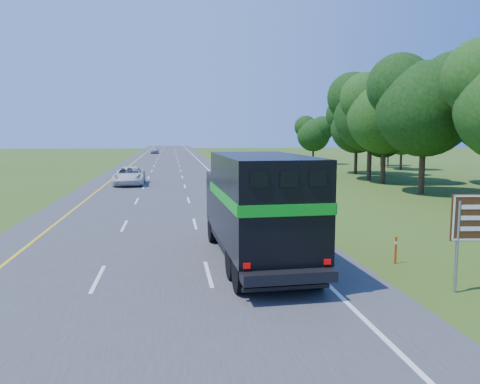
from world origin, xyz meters
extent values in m
cube|color=#38383A|center=(0.00, 50.00, 0.02)|extent=(15.00, 260.00, 0.04)
cube|color=yellow|center=(-5.50, 50.00, 0.04)|extent=(0.15, 260.00, 0.01)
cube|color=white|center=(5.50, 50.00, 0.04)|extent=(0.15, 260.00, 0.01)
cylinder|color=black|center=(2.44, 15.76, 0.66)|extent=(0.43, 1.25, 1.24)
cylinder|color=black|center=(4.81, 15.83, 0.66)|extent=(0.43, 1.25, 1.24)
cylinder|color=black|center=(2.61, 10.34, 0.66)|extent=(0.43, 1.25, 1.24)
cylinder|color=black|center=(4.98, 10.41, 0.66)|extent=(0.43, 1.25, 1.24)
cylinder|color=black|center=(2.65, 8.98, 0.66)|extent=(0.43, 1.25, 1.24)
cylinder|color=black|center=(5.03, 9.06, 0.66)|extent=(0.43, 1.25, 1.24)
cube|color=black|center=(3.74, 12.18, 0.80)|extent=(2.99, 9.12, 0.32)
cube|color=black|center=(3.63, 15.68, 2.03)|extent=(2.83, 2.12, 2.15)
cube|color=black|center=(3.60, 16.72, 2.59)|extent=(2.49, 0.15, 0.68)
cube|color=black|center=(3.77, 11.39, 2.51)|extent=(3.03, 6.64, 3.11)
cube|color=#089915|center=(3.87, 8.09, 2.66)|extent=(2.82, 0.13, 0.34)
cube|color=#089915|center=(2.33, 11.35, 2.66)|extent=(0.25, 6.55, 0.34)
cube|color=#089915|center=(5.20, 11.43, 2.66)|extent=(0.25, 6.55, 0.34)
cube|color=black|center=(3.02, 8.07, 3.55)|extent=(0.51, 0.06, 0.45)
cube|color=black|center=(3.87, 8.09, 3.55)|extent=(0.51, 0.06, 0.45)
cube|color=black|center=(4.72, 8.12, 3.55)|extent=(0.51, 0.06, 0.45)
cube|color=black|center=(3.86, 8.23, 0.38)|extent=(2.60, 0.22, 0.11)
cube|color=#B20505|center=(2.68, 8.06, 1.12)|extent=(0.20, 0.05, 0.16)
cube|color=#B20505|center=(5.05, 8.13, 1.12)|extent=(0.20, 0.05, 0.16)
imported|color=silver|center=(-3.23, 40.05, 0.88)|extent=(2.90, 6.08, 1.67)
imported|color=#B3B2BA|center=(-3.21, 109.30, 0.83)|extent=(1.94, 4.66, 1.58)
cylinder|color=gray|center=(9.10, 8.13, 1.41)|extent=(0.09, 0.09, 2.83)
cube|color=red|center=(8.82, 11.38, 0.51)|extent=(0.07, 0.04, 1.02)
cube|color=white|center=(8.82, 11.38, 0.79)|extent=(0.08, 0.05, 0.11)
camera|label=1|loc=(0.64, -4.49, 4.81)|focal=35.00mm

